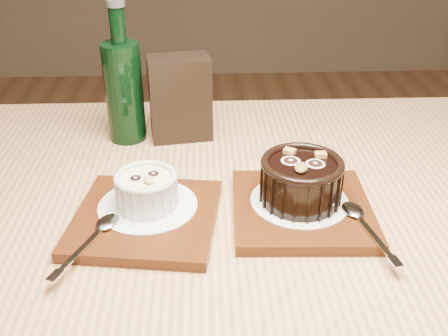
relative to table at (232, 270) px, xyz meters
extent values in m
cube|color=#9B6F44|center=(0.00, 0.00, 0.07)|extent=(1.21, 0.81, 0.04)
cube|color=#4A210C|center=(-0.11, -0.01, 0.10)|extent=(0.20, 0.20, 0.01)
cylinder|color=white|center=(-0.11, 0.01, 0.11)|extent=(0.13, 0.13, 0.00)
cylinder|color=silver|center=(-0.11, 0.01, 0.13)|extent=(0.08, 0.08, 0.04)
cylinder|color=#F5DD95|center=(-0.11, 0.01, 0.15)|extent=(0.07, 0.07, 0.00)
torus|color=silver|center=(-0.11, 0.01, 0.15)|extent=(0.08, 0.08, 0.01)
cylinder|color=black|center=(-0.12, 0.01, 0.15)|extent=(0.02, 0.02, 0.00)
cylinder|color=black|center=(-0.10, 0.02, 0.15)|extent=(0.02, 0.02, 0.00)
ellipsoid|color=#CCB977|center=(-0.11, 0.00, 0.15)|extent=(0.02, 0.02, 0.01)
cube|color=#4A210C|center=(0.09, 0.00, 0.10)|extent=(0.19, 0.19, 0.01)
cylinder|color=white|center=(0.09, 0.01, 0.11)|extent=(0.13, 0.13, 0.00)
cylinder|color=black|center=(0.09, 0.01, 0.13)|extent=(0.10, 0.10, 0.05)
cylinder|color=black|center=(0.09, 0.01, 0.16)|extent=(0.09, 0.09, 0.00)
torus|color=black|center=(0.09, 0.01, 0.16)|extent=(0.11, 0.11, 0.01)
cylinder|color=black|center=(0.08, 0.02, 0.16)|extent=(0.03, 0.03, 0.00)
cylinder|color=black|center=(0.11, 0.01, 0.16)|extent=(0.03, 0.03, 0.00)
ellipsoid|color=brown|center=(0.08, -0.01, 0.17)|extent=(0.02, 0.03, 0.01)
cube|color=#9D6933|center=(0.08, 0.04, 0.17)|extent=(0.02, 0.02, 0.01)
cube|color=#9D6933|center=(0.12, 0.03, 0.17)|extent=(0.02, 0.01, 0.01)
cube|color=black|center=(-0.07, 0.25, 0.16)|extent=(0.11, 0.07, 0.14)
cylinder|color=black|center=(-0.16, 0.24, 0.17)|extent=(0.06, 0.06, 0.16)
cylinder|color=black|center=(-0.16, 0.24, 0.28)|extent=(0.02, 0.02, 0.06)
cylinder|color=#333333|center=(-0.16, 0.24, 0.32)|extent=(0.03, 0.03, 0.01)
camera|label=1|loc=(-0.04, -0.57, 0.49)|focal=42.00mm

